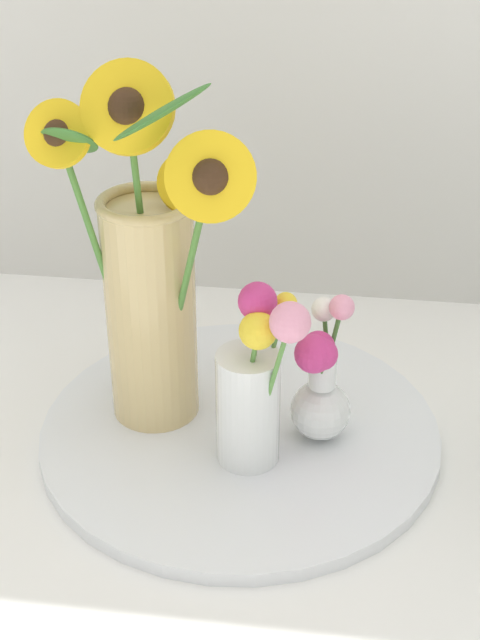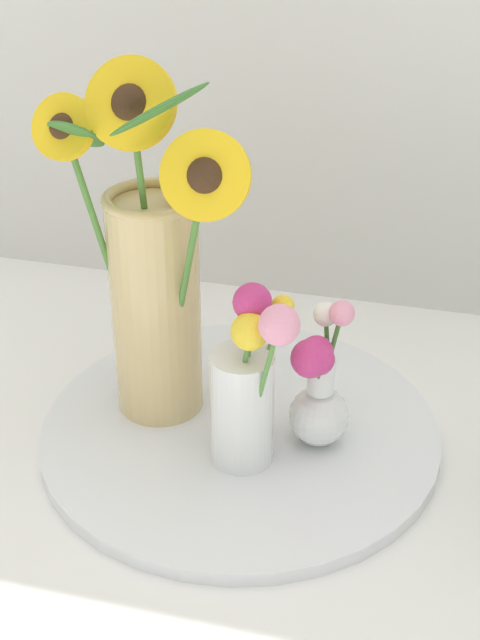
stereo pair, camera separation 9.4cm
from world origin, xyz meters
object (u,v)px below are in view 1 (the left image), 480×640
Objects in this scene: serving_tray at (240,431)px; vase_small_center at (253,386)px; vase_bulb_right at (321,383)px; mason_jar_sunflowers at (149,282)px.

serving_tray is 2.17× the size of vase_small_center.
mason_jar_sunflowers is at bearing 173.28° from vase_bulb_right.
vase_small_center is (0.12, -0.07, -0.08)m from mason_jar_sunflowers.
serving_tray is 2.65× the size of vase_bulb_right.
vase_bulb_right reaches higher than serving_tray.
vase_small_center is 1.22× the size of vase_bulb_right.
vase_bulb_right is (0.09, -0.01, 0.08)m from serving_tray.
vase_small_center reaches higher than vase_bulb_right.
serving_tray is at bearing 111.42° from vase_small_center.
serving_tray is 1.10× the size of mason_jar_sunflowers.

